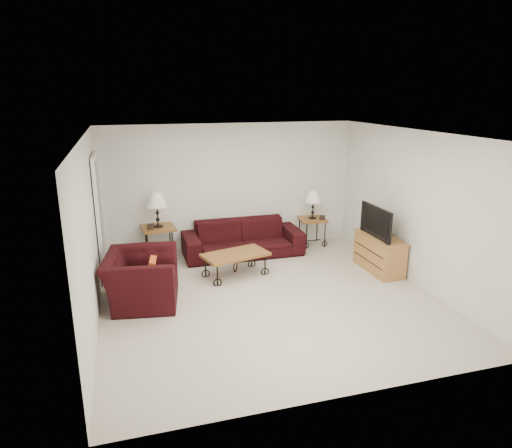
{
  "coord_description": "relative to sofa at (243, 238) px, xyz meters",
  "views": [
    {
      "loc": [
        -2.01,
        -6.2,
        3.07
      ],
      "look_at": [
        0.0,
        0.7,
        1.0
      ],
      "focal_mm": 32.26,
      "sensor_mm": 36.0,
      "label": 1
    }
  ],
  "objects": [
    {
      "name": "ground",
      "position": [
        -0.12,
        -2.02,
        -0.33
      ],
      "size": [
        5.0,
        5.0,
        0.0
      ],
      "primitive_type": "plane",
      "color": "beige",
      "rests_on": "ground"
    },
    {
      "name": "wall_back",
      "position": [
        -0.12,
        0.48,
        0.92
      ],
      "size": [
        5.0,
        0.02,
        2.5
      ],
      "primitive_type": "cube",
      "color": "white",
      "rests_on": "ground"
    },
    {
      "name": "wall_front",
      "position": [
        -0.12,
        -4.52,
        0.92
      ],
      "size": [
        5.0,
        0.02,
        2.5
      ],
      "primitive_type": "cube",
      "color": "white",
      "rests_on": "ground"
    },
    {
      "name": "wall_left",
      "position": [
        -2.62,
        -2.02,
        0.92
      ],
      "size": [
        0.02,
        5.0,
        2.5
      ],
      "primitive_type": "cube",
      "color": "white",
      "rests_on": "ground"
    },
    {
      "name": "wall_right",
      "position": [
        2.38,
        -2.02,
        0.92
      ],
      "size": [
        0.02,
        5.0,
        2.5
      ],
      "primitive_type": "cube",
      "color": "white",
      "rests_on": "ground"
    },
    {
      "name": "ceiling",
      "position": [
        -0.12,
        -2.02,
        2.17
      ],
      "size": [
        5.0,
        5.0,
        0.0
      ],
      "primitive_type": "plane",
      "color": "white",
      "rests_on": "wall_back"
    },
    {
      "name": "doorway",
      "position": [
        -2.59,
        -0.37,
        0.69
      ],
      "size": [
        0.08,
        0.94,
        2.04
      ],
      "primitive_type": "cube",
      "color": "black",
      "rests_on": "ground"
    },
    {
      "name": "sofa",
      "position": [
        0.0,
        0.0,
        0.0
      ],
      "size": [
        2.29,
        0.89,
        0.67
      ],
      "primitive_type": "imported",
      "color": "black",
      "rests_on": "ground"
    },
    {
      "name": "side_table_left",
      "position": [
        -1.58,
        0.18,
        -0.01
      ],
      "size": [
        0.64,
        0.64,
        0.65
      ],
      "primitive_type": "cube",
      "rotation": [
        0.0,
        0.0,
        0.08
      ],
      "color": "brown",
      "rests_on": "ground"
    },
    {
      "name": "side_table_right",
      "position": [
        1.53,
        0.18,
        -0.05
      ],
      "size": [
        0.59,
        0.59,
        0.57
      ],
      "primitive_type": "cube",
      "rotation": [
        0.0,
        0.0,
        -0.12
      ],
      "color": "brown",
      "rests_on": "ground"
    },
    {
      "name": "lamp_left",
      "position": [
        -1.58,
        0.18,
        0.64
      ],
      "size": [
        0.4,
        0.4,
        0.65
      ],
      "primitive_type": null,
      "rotation": [
        0.0,
        0.0,
        0.08
      ],
      "color": "black",
      "rests_on": "side_table_left"
    },
    {
      "name": "lamp_right",
      "position": [
        1.53,
        0.18,
        0.53
      ],
      "size": [
        0.36,
        0.36,
        0.57
      ],
      "primitive_type": null,
      "rotation": [
        0.0,
        0.0,
        -0.12
      ],
      "color": "black",
      "rests_on": "side_table_right"
    },
    {
      "name": "photo_frame_left",
      "position": [
        -1.73,
        0.03,
        0.37
      ],
      "size": [
        0.13,
        0.05,
        0.11
      ],
      "primitive_type": "cube",
      "rotation": [
        0.0,
        0.0,
        0.26
      ],
      "color": "black",
      "rests_on": "side_table_left"
    },
    {
      "name": "photo_frame_right",
      "position": [
        1.68,
        0.03,
        0.29
      ],
      "size": [
        0.11,
        0.05,
        0.1
      ],
      "primitive_type": "cube",
      "rotation": [
        0.0,
        0.0,
        -0.33
      ],
      "color": "black",
      "rests_on": "side_table_right"
    },
    {
      "name": "coffee_table",
      "position": [
        -0.39,
        -1.01,
        -0.13
      ],
      "size": [
        1.22,
        0.86,
        0.41
      ],
      "primitive_type": "cube",
      "rotation": [
        0.0,
        0.0,
        0.26
      ],
      "color": "brown",
      "rests_on": "ground"
    },
    {
      "name": "armchair",
      "position": [
        -1.99,
        -1.61,
        0.05
      ],
      "size": [
        1.2,
        1.32,
        0.76
      ],
      "primitive_type": "imported",
      "rotation": [
        0.0,
        0.0,
        1.42
      ],
      "color": "black",
      "rests_on": "ground"
    },
    {
      "name": "throw_pillow",
      "position": [
        -1.84,
        -1.66,
        0.19
      ],
      "size": [
        0.14,
        0.36,
        0.35
      ],
      "primitive_type": "cube",
      "rotation": [
        0.0,
        0.0,
        1.42
      ],
      "color": "#CB5E1A",
      "rests_on": "armchair"
    },
    {
      "name": "tv_stand",
      "position": [
        2.11,
        -1.47,
        -0.02
      ],
      "size": [
        0.44,
        1.06,
        0.63
      ],
      "primitive_type": "cube",
      "color": "#AF7341",
      "rests_on": "ground"
    },
    {
      "name": "television",
      "position": [
        2.09,
        -1.47,
        0.57
      ],
      "size": [
        0.12,
        0.95,
        0.55
      ],
      "primitive_type": "imported",
      "rotation": [
        0.0,
        0.0,
        -1.57
      ],
      "color": "black",
      "rests_on": "tv_stand"
    },
    {
      "name": "backpack",
      "position": [
        0.86,
        -0.26,
        -0.11
      ],
      "size": [
        0.37,
        0.3,
        0.46
      ],
      "primitive_type": "ellipsoid",
      "rotation": [
        0.0,
        0.0,
        0.08
      ],
      "color": "black",
      "rests_on": "ground"
    }
  ]
}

